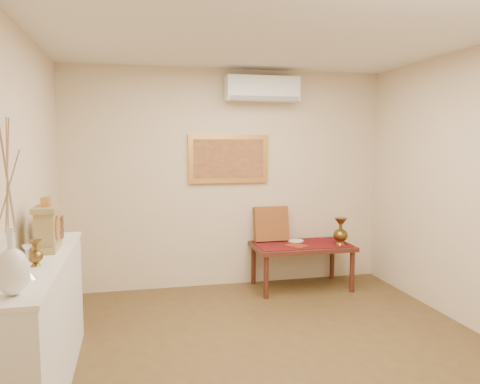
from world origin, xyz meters
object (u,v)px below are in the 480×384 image
object	(u,v)px
wooden_chest	(52,226)
mantel_clock	(47,228)
white_vase	(9,209)
low_table	(302,249)
brass_urn_tall	(341,228)
display_ledge	(42,326)

from	to	relation	value
wooden_chest	mantel_clock	bearing A→B (deg)	-86.72
white_vase	low_table	distance (m)	3.90
white_vase	brass_urn_tall	size ratio (longest dim) A/B	2.34
white_vase	low_table	xyz separation A→B (m)	(2.66, 2.68, -0.97)
brass_urn_tall	low_table	world-z (taller)	brass_urn_tall
white_vase	mantel_clock	distance (m)	1.13
white_vase	display_ledge	xyz separation A→B (m)	(-0.02, 0.80, -0.96)
white_vase	wooden_chest	world-z (taller)	white_vase
brass_urn_tall	display_ledge	distance (m)	3.58
display_ledge	wooden_chest	distance (m)	0.89
low_table	white_vase	bearing A→B (deg)	-134.72
display_ledge	white_vase	bearing A→B (deg)	-88.78
display_ledge	mantel_clock	bearing A→B (deg)	87.01
white_vase	low_table	world-z (taller)	white_vase
mantel_clock	low_table	world-z (taller)	mantel_clock
mantel_clock	low_table	xyz separation A→B (m)	(2.66, 1.59, -0.67)
mantel_clock	wooden_chest	xyz separation A→B (m)	(-0.02, 0.35, -0.05)
white_vase	display_ledge	bearing A→B (deg)	91.22
white_vase	brass_urn_tall	world-z (taller)	white_vase
mantel_clock	low_table	distance (m)	3.17
white_vase	wooden_chest	size ratio (longest dim) A/B	3.86
display_ledge	mantel_clock	size ratio (longest dim) A/B	4.93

